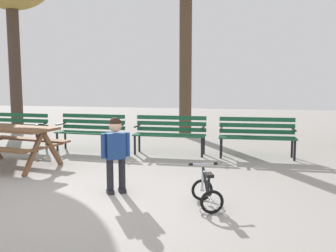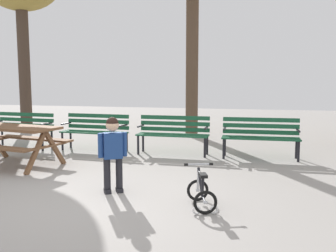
% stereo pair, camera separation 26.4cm
% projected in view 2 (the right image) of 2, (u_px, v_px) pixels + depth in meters
% --- Properties ---
extents(ground, '(36.00, 36.00, 0.00)m').
position_uv_depth(ground, '(80.00, 204.00, 4.98)').
color(ground, gray).
extents(picnic_table, '(2.01, 1.63, 0.79)m').
position_uv_depth(picnic_table, '(14.00, 135.00, 7.20)').
color(picnic_table, brown).
rests_on(picnic_table, ground).
extents(park_bench_far_left, '(1.63, 0.57, 0.85)m').
position_uv_depth(park_bench_far_left, '(23.00, 127.00, 9.19)').
color(park_bench_far_left, '#195133').
rests_on(park_bench_far_left, ground).
extents(park_bench_left, '(1.62, 0.54, 0.85)m').
position_uv_depth(park_bench_left, '(96.00, 129.00, 8.82)').
color(park_bench_left, '#195133').
rests_on(park_bench_left, ground).
extents(park_bench_right, '(1.60, 0.47, 0.85)m').
position_uv_depth(park_bench_right, '(173.00, 131.00, 8.36)').
color(park_bench_right, '#195133').
rests_on(park_bench_right, ground).
extents(park_bench_far_right, '(1.62, 0.52, 0.85)m').
position_uv_depth(park_bench_far_right, '(260.00, 134.00, 7.90)').
color(park_bench_far_right, '#195133').
rests_on(park_bench_far_right, ground).
extents(child_standing, '(0.37, 0.28, 1.11)m').
position_uv_depth(child_standing, '(113.00, 148.00, 5.41)').
color(child_standing, black).
rests_on(child_standing, ground).
extents(kids_bicycle, '(0.51, 0.63, 0.54)m').
position_uv_depth(kids_bicycle, '(201.00, 192.00, 4.81)').
color(kids_bicycle, black).
rests_on(kids_bicycle, ground).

